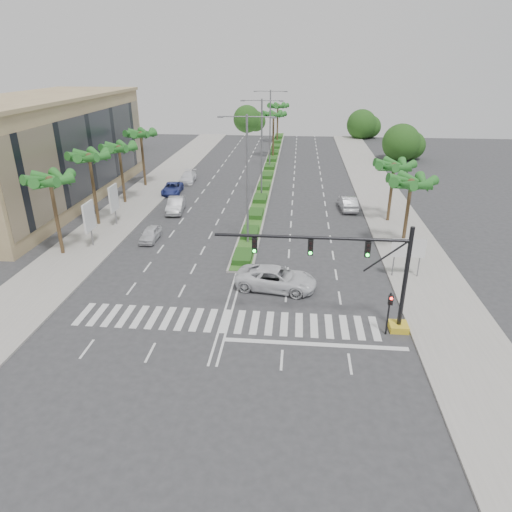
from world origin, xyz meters
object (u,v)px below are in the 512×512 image
(car_crossing, at_px, (276,278))
(car_parked_c, at_px, (172,188))
(car_parked_b, at_px, (176,205))
(car_parked_d, at_px, (188,177))
(car_right, at_px, (348,203))
(car_parked_a, at_px, (150,234))

(car_crossing, bearing_deg, car_parked_c, 39.22)
(car_parked_b, bearing_deg, car_parked_d, 91.20)
(car_parked_b, distance_m, car_right, 20.05)
(car_parked_c, xyz_separation_m, car_right, (22.29, -4.82, 0.13))
(car_parked_a, distance_m, car_parked_d, 22.73)
(car_parked_c, bearing_deg, car_parked_a, -86.61)
(car_parked_d, bearing_deg, car_parked_b, -85.49)
(car_parked_d, distance_m, car_crossing, 34.76)
(car_parked_d, xyz_separation_m, car_crossing, (14.31, -31.68, 0.15))
(car_crossing, distance_m, car_right, 22.04)
(car_parked_b, relative_size, car_parked_d, 1.03)
(car_right, bearing_deg, car_parked_d, -31.23)
(car_parked_a, height_order, car_right, car_right)
(car_parked_d, relative_size, car_crossing, 0.79)
(car_parked_a, bearing_deg, car_parked_b, 88.52)
(car_parked_a, distance_m, car_right, 23.28)
(car_parked_b, relative_size, car_right, 1.01)
(car_parked_a, distance_m, car_parked_c, 16.76)
(car_right, bearing_deg, car_parked_a, 25.94)
(car_parked_d, distance_m, car_right, 24.20)
(car_parked_d, bearing_deg, car_crossing, -68.50)
(car_parked_d, height_order, car_crossing, car_crossing)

